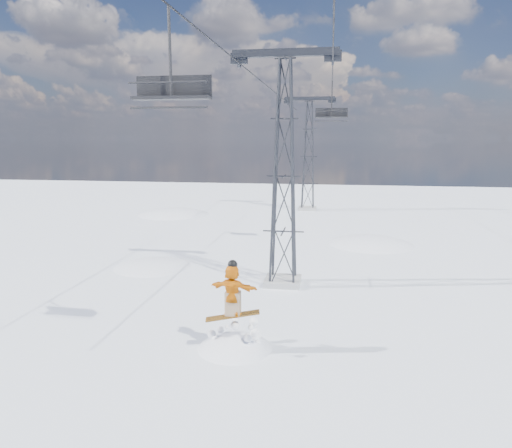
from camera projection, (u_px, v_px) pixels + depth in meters
The scene contains 8 objects.
ground at pixel (236, 355), 15.67m from camera, with size 120.00×120.00×0.00m, color white.
snow_terrain at pixel (232, 340), 38.80m from camera, with size 39.00×37.00×22.00m.
lift_tower_near at pixel (284, 177), 22.30m from camera, with size 5.20×1.80×11.43m.
lift_tower_far at pixel (308, 157), 46.55m from camera, with size 5.20×1.80×11.43m.
haul_cables at pixel (301, 88), 32.46m from camera, with size 4.46×51.00×0.06m.
snowboarder_jump at pixel (235, 389), 16.48m from camera, with size 4.40×4.40×7.25m.
lift_chair_near at pixel (172, 90), 12.72m from camera, with size 2.20×0.63×2.73m.
lift_chair_mid at pixel (331, 114), 28.54m from camera, with size 2.01×0.58×2.49m.
Camera 1 is at (3.02, -14.27, 7.32)m, focal length 32.00 mm.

